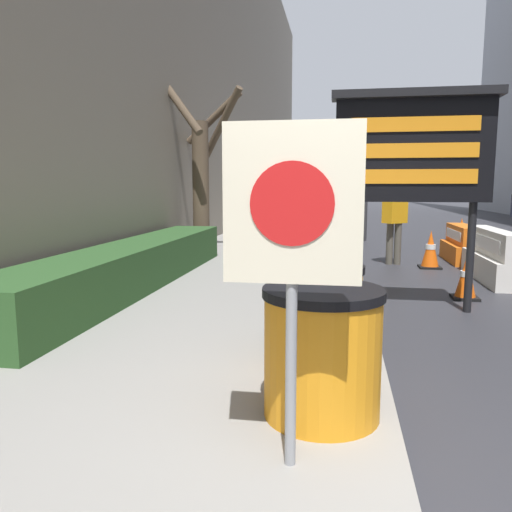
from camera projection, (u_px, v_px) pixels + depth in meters
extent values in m
plane|color=#2D2D33|center=(410.00, 492.00, 2.67)|extent=(120.00, 120.00, 0.00)
cube|color=gray|center=(62.00, 448.00, 2.99)|extent=(4.03, 56.00, 0.12)
cube|color=#284C23|center=(133.00, 265.00, 7.44)|extent=(0.90, 6.76, 0.64)
cylinder|color=#4C3D2D|center=(201.00, 188.00, 11.16)|extent=(0.37, 0.37, 2.91)
cylinder|color=#4C3D2D|center=(222.00, 124.00, 11.42)|extent=(1.17, 0.94, 1.59)
cylinder|color=#4C3D2D|center=(179.00, 104.00, 10.44)|extent=(1.19, 0.77, 1.39)
cylinder|color=#4C3D2D|center=(214.00, 118.00, 11.57)|extent=(1.45, 0.51, 1.20)
cylinder|color=orange|center=(322.00, 357.00, 3.24)|extent=(0.76, 0.76, 0.79)
cylinder|color=black|center=(323.00, 293.00, 3.18)|extent=(0.79, 0.79, 0.06)
cylinder|color=orange|center=(316.00, 318.00, 4.18)|extent=(0.76, 0.76, 0.79)
cylinder|color=black|center=(317.00, 268.00, 4.12)|extent=(0.79, 0.79, 0.06)
cylinder|color=gray|center=(291.00, 338.00, 2.62)|extent=(0.06, 0.06, 1.41)
cube|color=beige|center=(292.00, 204.00, 2.50)|extent=(0.71, 0.04, 0.81)
cylinder|color=red|center=(292.00, 204.00, 2.48)|extent=(0.42, 0.01, 0.42)
cylinder|color=black|center=(348.00, 255.00, 6.61)|extent=(0.10, 0.10, 1.42)
cylinder|color=black|center=(470.00, 258.00, 6.36)|extent=(0.10, 0.10, 1.42)
cube|color=black|center=(412.00, 151.00, 6.30)|extent=(1.92, 0.24, 1.27)
cube|color=black|center=(416.00, 94.00, 6.13)|extent=(2.04, 0.34, 0.10)
cube|color=orange|center=(415.00, 124.00, 6.13)|extent=(1.54, 0.02, 0.18)
cube|color=orange|center=(414.00, 150.00, 6.17)|extent=(1.54, 0.02, 0.18)
cube|color=orange|center=(413.00, 176.00, 6.22)|extent=(1.54, 0.02, 0.18)
cube|color=silver|center=(493.00, 268.00, 8.58)|extent=(0.52, 2.20, 0.44)
cube|color=silver|center=(494.00, 243.00, 8.52)|extent=(0.31, 2.20, 0.44)
cube|color=white|center=(484.00, 242.00, 8.55)|extent=(0.02, 1.76, 0.22)
cube|color=orange|center=(462.00, 253.00, 10.73)|extent=(0.62, 1.66, 0.39)
cube|color=orange|center=(463.00, 235.00, 10.68)|extent=(0.37, 1.66, 0.39)
cube|color=white|center=(453.00, 234.00, 10.71)|extent=(0.02, 1.33, 0.19)
cube|color=black|center=(461.00, 245.00, 13.66)|extent=(0.42, 0.42, 0.04)
cone|color=#EA560F|center=(461.00, 231.00, 13.60)|extent=(0.34, 0.34, 0.72)
cylinder|color=white|center=(461.00, 230.00, 13.60)|extent=(0.19, 0.19, 0.10)
cube|color=black|center=(430.00, 267.00, 9.90)|extent=(0.42, 0.42, 0.04)
cone|color=#EA560F|center=(431.00, 248.00, 9.85)|extent=(0.33, 0.33, 0.70)
cylinder|color=white|center=(431.00, 247.00, 9.84)|extent=(0.19, 0.19, 0.10)
cube|color=black|center=(465.00, 298.00, 7.20)|extent=(0.36, 0.36, 0.04)
cone|color=#EA560F|center=(466.00, 276.00, 7.15)|extent=(0.29, 0.29, 0.60)
cylinder|color=white|center=(466.00, 274.00, 7.15)|extent=(0.16, 0.16, 0.08)
cylinder|color=#2D2D30|center=(366.00, 181.00, 14.58)|extent=(0.12, 0.12, 3.51)
cube|color=#23281E|center=(368.00, 134.00, 14.24)|extent=(0.28, 0.28, 0.84)
sphere|color=red|center=(368.00, 123.00, 14.05)|extent=(0.15, 0.15, 0.15)
sphere|color=#392C06|center=(368.00, 133.00, 14.09)|extent=(0.15, 0.15, 0.15)
sphere|color=black|center=(368.00, 144.00, 14.13)|extent=(0.15, 0.15, 0.15)
cylinder|color=#514C42|center=(390.00, 244.00, 10.33)|extent=(0.14, 0.14, 0.86)
cylinder|color=#514C42|center=(398.00, 244.00, 10.30)|extent=(0.14, 0.14, 0.86)
cube|color=orange|center=(395.00, 206.00, 10.21)|extent=(0.53, 0.52, 0.68)
sphere|color=#C66D5A|center=(396.00, 184.00, 10.15)|extent=(0.24, 0.24, 0.24)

